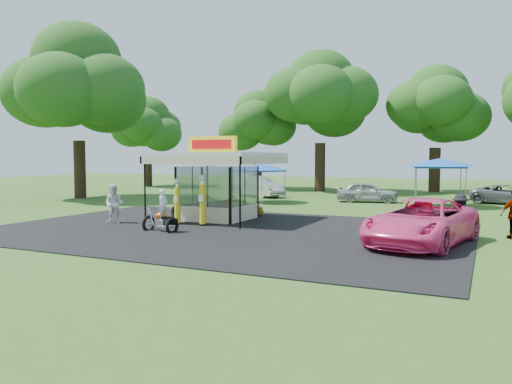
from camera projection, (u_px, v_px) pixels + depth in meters
ground at (200, 237)px, 19.76m from camera, size 120.00×120.00×0.00m
asphalt_apron at (224, 230)px, 21.56m from camera, size 20.00×14.00×0.04m
gas_station_kiosk at (218, 185)px, 24.99m from camera, size 5.40×5.40×4.18m
gas_pump_left at (177, 203)px, 23.19m from camera, size 0.41×0.41×2.18m
gas_pump_right at (203, 201)px, 22.80m from camera, size 0.44×0.44×2.37m
motorcycle at (162, 215)px, 20.98m from camera, size 1.63×0.91×1.89m
spare_tires at (178, 211)px, 25.55m from camera, size 0.92×0.55×0.79m
a_frame_sign at (426, 239)px, 16.50m from camera, size 0.50×0.45×0.89m
kiosk_car at (238, 207)px, 27.08m from camera, size 2.82×1.13×0.96m
pink_sedan at (422, 222)px, 17.91m from camera, size 3.93×6.44×1.67m
spectator_west at (114, 204)px, 23.70m from camera, size 1.08×0.94×1.88m
spectator_east_a at (460, 217)px, 19.13m from camera, size 1.30×1.05×1.76m
bg_car_a at (257, 186)px, 39.86m from camera, size 5.26×3.56×1.64m
bg_car_c at (367, 192)px, 34.97m from camera, size 4.48×2.50×1.44m
bg_car_d at (508, 195)px, 33.46m from camera, size 5.06×3.14×1.31m
tent_west at (260, 167)px, 34.84m from camera, size 3.88×3.88×2.71m
tent_east at (440, 163)px, 31.98m from camera, size 4.42×4.42×3.09m
oak_far_a at (148, 130)px, 54.18m from camera, size 8.04×8.04×9.53m
oak_far_b at (258, 127)px, 49.81m from camera, size 8.06×8.06×9.61m
oak_far_c at (321, 104)px, 45.60m from camera, size 10.72×10.72×12.63m
oak_far_d at (436, 113)px, 44.86m from camera, size 9.38×9.38×11.17m
oak_near at (78, 91)px, 38.06m from camera, size 11.37×11.37×13.09m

